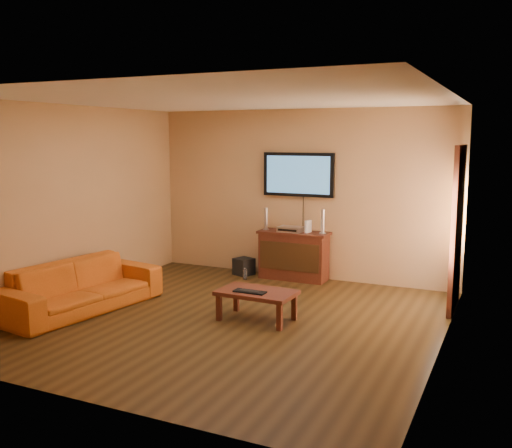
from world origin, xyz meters
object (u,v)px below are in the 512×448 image
Objects in this scene: speaker_right at (323,222)px; subwoofer at (244,266)px; coffee_table at (257,295)px; keyboard at (250,292)px; media_console at (294,255)px; av_receiver at (291,229)px; bottle at (245,274)px; speaker_left at (266,220)px; game_console at (308,226)px; television at (298,175)px; sofa at (81,278)px.

speaker_right is 1.56m from subwoofer.
coffee_table is 0.13m from keyboard.
media_console is 3.06× the size of av_receiver.
subwoofer reaches higher than bottle.
speaker_right reaches higher than speaker_left.
av_receiver is (-0.04, -0.04, 0.43)m from media_console.
subwoofer is at bearing -162.69° from game_console.
subwoofer is (-0.85, -0.25, -1.53)m from television.
speaker_left reaches higher than media_console.
television reaches higher than sofa.
keyboard is (0.77, -2.22, -0.55)m from speaker_left.
av_receiver is at bearing -100.67° from television.
speaker_right is at bearing -32.69° from sofa.
coffee_table is 2.59× the size of av_receiver.
speaker_right reaches higher than subwoofer.
sofa is at bearing -125.43° from media_console.
keyboard is at bearing -70.93° from speaker_left.
speaker_left is 0.94m from bottle.
av_receiver is 2.27m from keyboard.
television is at bearing 36.65° from subwoofer.
av_receiver reaches higher than coffee_table.
keyboard is (0.05, -2.24, -0.48)m from game_console.
bottle is at bearing -124.13° from speaker_left.
game_console reaches higher than coffee_table.
subwoofer is at bearing -176.67° from speaker_right.
coffee_table reaches higher than subwoofer.
sofa is 5.86× the size of av_receiver.
sofa is at bearing -131.46° from speaker_right.
bottle is 2.16m from keyboard.
coffee_table is at bearing -73.55° from game_console.
bottle is at bearing 120.07° from coffee_table.
television is at bearing 96.93° from keyboard.
speaker_left is 0.97× the size of av_receiver.
media_console is 1.18× the size of coffee_table.
av_receiver is (-0.38, 2.10, 0.49)m from coffee_table.
sofa is 5.42× the size of keyboard.
television is 1.77m from subwoofer.
sofa is 11.09× the size of game_console.
speaker_right is 0.95× the size of keyboard.
sofa reaches higher than coffee_table.
speaker_right is 1.02× the size of av_receiver.
game_console reaches higher than av_receiver.
media_console is 2.26m from keyboard.
subwoofer is (-0.81, -0.03, -0.68)m from av_receiver.
subwoofer is 0.69× the size of keyboard.
sofa is 6.06× the size of speaker_left.
av_receiver is at bearing 100.29° from coffee_table.
coffee_table is 2.39× the size of keyboard.
keyboard is at bearing -113.62° from coffee_table.
bottle is (-0.66, -0.31, -0.73)m from av_receiver.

